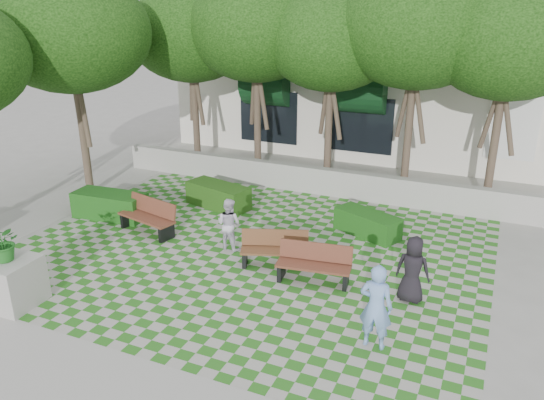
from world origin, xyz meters
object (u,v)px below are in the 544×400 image
at_px(hedge_west, 110,205).
at_px(person_dark, 413,270).
at_px(bench_west, 148,217).
at_px(planter_front, 10,273).
at_px(bench_mid, 275,249).
at_px(person_white, 229,224).
at_px(hedge_midleft, 218,196).
at_px(bench_east, 314,264).
at_px(hedge_midright, 367,224).
at_px(person_blue, 376,307).

distance_m(hedge_west, person_dark, 9.33).
distance_m(bench_west, planter_front, 4.40).
height_order(bench_mid, person_dark, person_dark).
bearing_deg(person_white, hedge_west, 0.18).
distance_m(hedge_midleft, hedge_west, 3.32).
bearing_deg(hedge_midleft, hedge_west, -140.58).
relative_size(bench_east, hedge_midright, 0.96).
distance_m(bench_west, person_blue, 7.65).
bearing_deg(bench_mid, hedge_west, 151.06).
xyz_separation_m(bench_east, hedge_west, (-7.01, 1.25, -0.05)).
height_order(hedge_west, person_dark, person_dark).
xyz_separation_m(hedge_midright, person_white, (-3.13, -2.37, 0.38)).
distance_m(planter_front, person_blue, 7.69).
relative_size(hedge_midright, hedge_midleft, 0.88).
distance_m(bench_mid, person_dark, 3.44).
bearing_deg(person_dark, hedge_midright, -57.42).
distance_m(bench_mid, planter_front, 5.97).
relative_size(bench_mid, hedge_west, 0.79).
bearing_deg(bench_mid, hedge_midright, 38.22).
height_order(hedge_west, person_white, person_white).
bearing_deg(hedge_west, person_dark, -7.38).
height_order(hedge_west, planter_front, planter_front).
distance_m(bench_mid, hedge_west, 5.90).
relative_size(planter_front, person_blue, 1.09).
bearing_deg(hedge_midright, bench_east, -98.62).
relative_size(bench_mid, hedge_midright, 0.94).
distance_m(hedge_midleft, planter_front, 7.05).
bearing_deg(person_dark, planter_front, 27.83).
distance_m(bench_east, planter_front, 6.67).
relative_size(hedge_west, person_blue, 1.29).
relative_size(bench_west, planter_front, 1.03).
distance_m(hedge_west, person_white, 4.39).
bearing_deg(bench_east, person_dark, -7.04).
relative_size(bench_east, bench_west, 0.93).
xyz_separation_m(hedge_west, planter_front, (1.40, -4.83, 0.37)).
relative_size(bench_west, hedge_midleft, 0.91).
bearing_deg(person_white, planter_front, 62.27).
distance_m(bench_mid, hedge_midright, 3.20).
bearing_deg(person_dark, hedge_midleft, -23.41).
xyz_separation_m(hedge_midleft, person_blue, (6.33, -5.27, 0.49)).
relative_size(planter_front, person_white, 1.34).
height_order(hedge_midleft, person_dark, person_dark).
height_order(hedge_midright, hedge_west, hedge_west).
distance_m(bench_mid, hedge_midleft, 4.41).
height_order(bench_west, person_blue, person_blue).
distance_m(hedge_midright, person_white, 3.94).
distance_m(bench_east, hedge_west, 7.12).
relative_size(person_dark, person_white, 1.08).
bearing_deg(planter_front, hedge_west, 106.13).
bearing_deg(person_white, hedge_midleft, -48.93).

